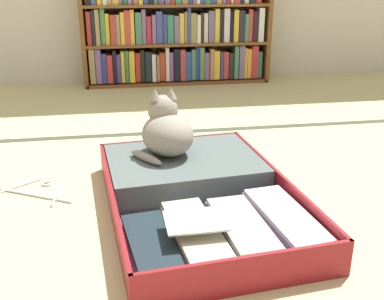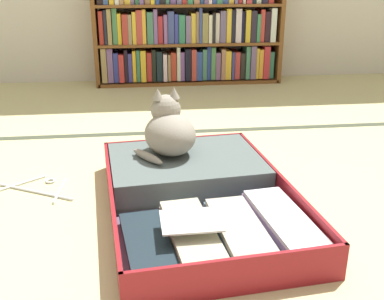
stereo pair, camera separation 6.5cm
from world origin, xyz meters
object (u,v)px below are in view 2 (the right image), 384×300
at_px(open_suitcase, 197,191).
at_px(black_cat, 169,130).
at_px(clothes_hanger, 39,188).
at_px(bookshelf, 188,26).

height_order(open_suitcase, black_cat, black_cat).
relative_size(open_suitcase, clothes_hanger, 3.02).
bearing_deg(clothes_hanger, black_cat, 4.01).
relative_size(open_suitcase, black_cat, 3.45).
relative_size(bookshelf, open_suitcase, 1.40).
height_order(bookshelf, black_cat, bookshelf).
bearing_deg(bookshelf, black_cat, -98.72).
distance_m(bookshelf, black_cat, 1.77).
xyz_separation_m(open_suitcase, clothes_hanger, (-0.60, 0.19, -0.04)).
relative_size(bookshelf, clothes_hanger, 4.21).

